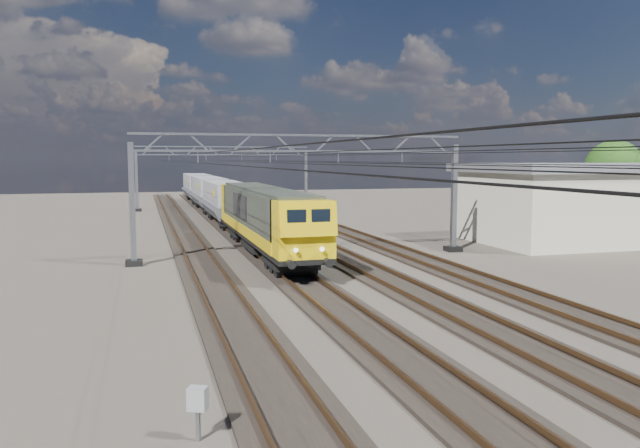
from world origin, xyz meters
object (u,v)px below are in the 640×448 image
object	(u,v)px
hopper_wagon_lead	(226,199)
tree_far	(619,171)
catenary_gantry_mid	(305,191)
locomotive	(265,216)
hopper_wagon_third	(197,186)
industrial_shed	(601,202)
catenary_gantry_far	(224,175)
hopper_wagon_mid	(209,191)
trackside_cabinet	(198,401)

from	to	relation	value
hopper_wagon_lead	tree_far	bearing A→B (deg)	-16.73
catenary_gantry_mid	locomotive	world-z (taller)	catenary_gantry_mid
hopper_wagon_lead	tree_far	size ratio (longest dim) A/B	1.78
locomotive	hopper_wagon_third	distance (m)	46.10
industrial_shed	tree_far	xyz separation A→B (m)	(8.32, 7.79, 1.93)
hopper_wagon_third	tree_far	world-z (taller)	tree_far
catenary_gantry_far	hopper_wagon_lead	xyz separation A→B (m)	(-2.00, -16.50, -1.67)
hopper_wagon_mid	industrial_shed	size ratio (longest dim) A/B	0.70
catenary_gantry_far	trackside_cabinet	world-z (taller)	catenary_gantry_far
catenary_gantry_far	hopper_wagon_third	bearing A→B (deg)	99.54
catenary_gantry_mid	tree_far	xyz separation A→B (m)	(30.32, 9.79, 0.75)
hopper_wagon_mid	hopper_wagon_third	xyz separation A→B (m)	(0.00, 14.20, 0.00)
catenary_gantry_mid	hopper_wagon_third	distance (m)	47.97
hopper_wagon_lead	hopper_wagon_third	world-z (taller)	same
catenary_gantry_far	industrial_shed	world-z (taller)	catenary_gantry_far
locomotive	industrial_shed	size ratio (longest dim) A/B	1.13
catenary_gantry_far	trackside_cabinet	distance (m)	58.81
hopper_wagon_lead	hopper_wagon_third	distance (m)	28.40
hopper_wagon_lead	hopper_wagon_third	xyz separation A→B (m)	(0.00, 28.40, 0.00)
catenary_gantry_mid	catenary_gantry_far	world-z (taller)	same
tree_far	hopper_wagon_mid	bearing A→B (deg)	143.50
locomotive	trackside_cabinet	bearing A→B (deg)	-104.11
hopper_wagon_lead	tree_far	distance (m)	33.83
locomotive	hopper_wagon_lead	xyz separation A→B (m)	(-0.00, 17.70, -0.09)
hopper_wagon_lead	industrial_shed	world-z (taller)	industrial_shed
hopper_wagon_third	industrial_shed	bearing A→B (deg)	-62.40
catenary_gantry_far	tree_far	bearing A→B (deg)	-40.85
hopper_wagon_third	trackside_cabinet	distance (m)	70.35
hopper_wagon_lead	catenary_gantry_mid	bearing A→B (deg)	-84.14
locomotive	tree_far	world-z (taller)	tree_far
locomotive	trackside_cabinet	size ratio (longest dim) A/B	18.67
hopper_wagon_mid	locomotive	bearing A→B (deg)	-90.00
locomotive	hopper_wagon_mid	world-z (taller)	locomotive
hopper_wagon_lead	trackside_cabinet	bearing A→B (deg)	-98.23
trackside_cabinet	hopper_wagon_mid	bearing A→B (deg)	108.56
catenary_gantry_mid	tree_far	distance (m)	31.87
hopper_wagon_third	catenary_gantry_mid	bearing A→B (deg)	-87.61
hopper_wagon_lead	hopper_wagon_mid	size ratio (longest dim) A/B	1.00
catenary_gantry_far	locomotive	size ratio (longest dim) A/B	0.94
catenary_gantry_far	hopper_wagon_third	distance (m)	12.18
hopper_wagon_mid	trackside_cabinet	size ratio (longest dim) A/B	11.50
hopper_wagon_third	industrial_shed	distance (m)	51.80
industrial_shed	tree_far	distance (m)	11.56
hopper_wagon_mid	trackside_cabinet	world-z (taller)	hopper_wagon_mid
catenary_gantry_far	hopper_wagon_lead	distance (m)	16.70
hopper_wagon_mid	trackside_cabinet	distance (m)	56.22
tree_far	industrial_shed	bearing A→B (deg)	-136.88
hopper_wagon_mid	industrial_shed	bearing A→B (deg)	-52.87
trackside_cabinet	tree_far	distance (m)	50.07
catenary_gantry_mid	catenary_gantry_far	size ratio (longest dim) A/B	1.00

